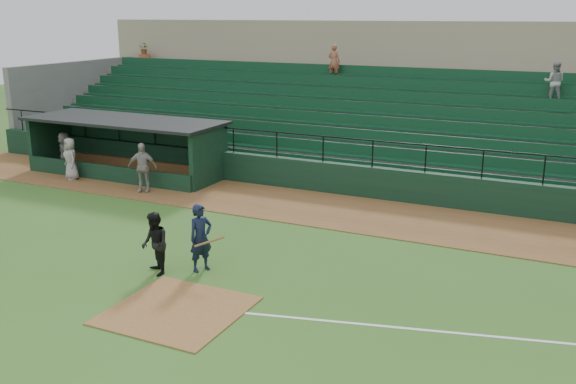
% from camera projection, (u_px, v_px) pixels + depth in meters
% --- Properties ---
extents(ground, '(90.00, 90.00, 0.00)m').
position_uv_depth(ground, '(201.00, 295.00, 15.94)').
color(ground, '#315E1E').
rests_on(ground, ground).
extents(warning_track, '(40.00, 4.00, 0.03)m').
position_uv_depth(warning_track, '(324.00, 209.00, 22.88)').
color(warning_track, brown).
rests_on(warning_track, ground).
extents(home_plate_dirt, '(3.00, 3.00, 0.03)m').
position_uv_depth(home_plate_dirt, '(177.00, 310.00, 15.07)').
color(home_plate_dirt, brown).
rests_on(home_plate_dirt, ground).
extents(foul_line, '(17.49, 4.44, 0.01)m').
position_uv_depth(foul_line, '(549.00, 342.00, 13.64)').
color(foul_line, white).
rests_on(foul_line, ground).
extents(stadium_structure, '(38.00, 13.08, 6.40)m').
position_uv_depth(stadium_structure, '(396.00, 113.00, 29.61)').
color(stadium_structure, black).
rests_on(stadium_structure, ground).
extents(dugout, '(8.90, 3.20, 2.42)m').
position_uv_depth(dugout, '(132.00, 142.00, 27.96)').
color(dugout, black).
rests_on(dugout, ground).
extents(batter_at_plate, '(1.14, 0.81, 1.86)m').
position_uv_depth(batter_at_plate, '(201.00, 238.00, 17.22)').
color(batter_at_plate, black).
rests_on(batter_at_plate, ground).
extents(umpire, '(1.05, 1.02, 1.71)m').
position_uv_depth(umpire, '(155.00, 244.00, 17.00)').
color(umpire, black).
rests_on(umpire, ground).
extents(dugout_player_a, '(1.23, 0.89, 1.93)m').
position_uv_depth(dugout_player_a, '(142.00, 167.00, 24.84)').
color(dugout_player_a, '#A19C97').
rests_on(dugout_player_a, warning_track).
extents(dugout_player_b, '(1.02, 0.90, 1.76)m').
position_uv_depth(dugout_player_b, '(71.00, 159.00, 26.72)').
color(dugout_player_b, '#A19C97').
rests_on(dugout_player_b, warning_track).
extents(dugout_player_c, '(1.50, 1.46, 1.72)m').
position_uv_depth(dugout_player_c, '(65.00, 151.00, 28.30)').
color(dugout_player_c, '#9B9691').
rests_on(dugout_player_c, warning_track).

